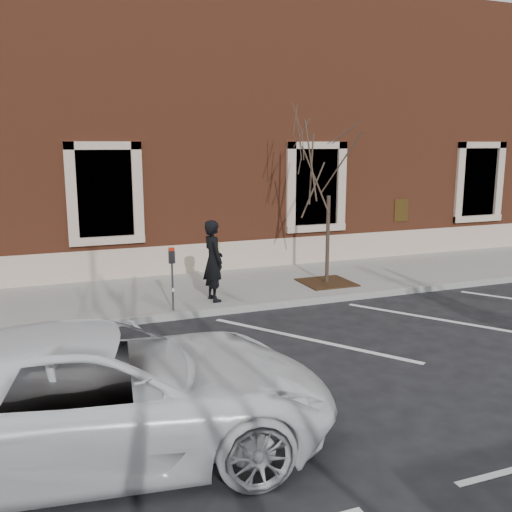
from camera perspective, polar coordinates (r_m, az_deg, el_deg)
name	(u,v)px	position (r m, az deg, el deg)	size (l,w,h in m)	color
ground	(266,309)	(12.88, 0.97, -5.29)	(120.00, 120.00, 0.00)	#28282B
sidewalk_near	(240,287)	(14.43, -1.65, -3.16)	(40.00, 3.50, 0.15)	gray
curb_near	(266,306)	(12.81, 1.06, -5.03)	(40.00, 0.12, 0.15)	#9E9E99
parking_stripes	(309,339)	(10.97, 5.36, -8.31)	(28.00, 4.40, 0.01)	silver
building_civic	(179,133)	(19.73, -7.70, 12.10)	(40.00, 8.62, 8.00)	brown
man	(213,261)	(12.82, -4.29, -0.47)	(0.67, 0.44, 1.84)	black
parking_meter	(172,267)	(12.11, -8.40, -1.12)	(0.12, 0.10, 1.36)	#595B60
tree_grate	(327,282)	(14.68, 7.07, -2.64)	(1.25, 1.25, 0.03)	#3D2913
sapling	(329,171)	(14.27, 7.35, 8.43)	(2.43, 2.43, 4.06)	#3F2E26
white_truck	(100,393)	(7.11, -15.33, -13.11)	(2.58, 5.60, 1.56)	white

